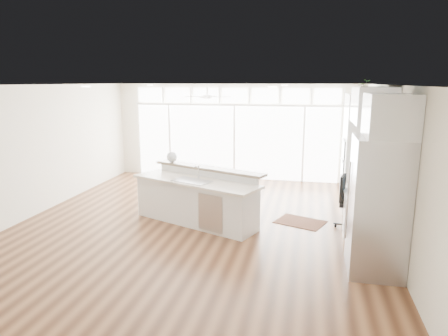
# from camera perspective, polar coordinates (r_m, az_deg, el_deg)

# --- Properties ---
(floor) EXTENTS (7.00, 8.00, 0.02)m
(floor) POSITION_cam_1_polar(r_m,az_deg,el_deg) (8.00, -3.84, -8.04)
(floor) COLOR #442515
(floor) RESTS_ON ground
(ceiling) EXTENTS (7.00, 8.00, 0.02)m
(ceiling) POSITION_cam_1_polar(r_m,az_deg,el_deg) (7.50, -4.14, 11.76)
(ceiling) COLOR white
(ceiling) RESTS_ON wall_back
(wall_back) EXTENTS (7.00, 0.04, 2.70)m
(wall_back) POSITION_cam_1_polar(r_m,az_deg,el_deg) (11.49, 1.58, 5.19)
(wall_back) COLOR silver
(wall_back) RESTS_ON floor
(wall_front) EXTENTS (7.00, 0.04, 2.70)m
(wall_front) POSITION_cam_1_polar(r_m,az_deg,el_deg) (4.08, -19.95, -8.71)
(wall_front) COLOR silver
(wall_front) RESTS_ON floor
(wall_left) EXTENTS (0.04, 8.00, 2.70)m
(wall_left) POSITION_cam_1_polar(r_m,az_deg,el_deg) (9.23, -25.36, 2.28)
(wall_left) COLOR silver
(wall_left) RESTS_ON floor
(wall_right) EXTENTS (0.04, 8.00, 2.70)m
(wall_right) POSITION_cam_1_polar(r_m,az_deg,el_deg) (7.47, 22.76, 0.41)
(wall_right) COLOR silver
(wall_right) RESTS_ON floor
(glass_wall) EXTENTS (5.80, 0.06, 2.08)m
(glass_wall) POSITION_cam_1_polar(r_m,az_deg,el_deg) (11.47, 1.52, 3.67)
(glass_wall) COLOR white
(glass_wall) RESTS_ON wall_back
(transom_row) EXTENTS (5.90, 0.06, 0.40)m
(transom_row) POSITION_cam_1_polar(r_m,az_deg,el_deg) (11.35, 1.56, 10.32)
(transom_row) COLOR white
(transom_row) RESTS_ON wall_back
(desk_window) EXTENTS (0.04, 0.85, 0.85)m
(desk_window) POSITION_cam_1_polar(r_m,az_deg,el_deg) (7.72, 22.20, 2.32)
(desk_window) COLOR silver
(desk_window) RESTS_ON wall_right
(ceiling_fan) EXTENTS (1.16, 1.16, 0.32)m
(ceiling_fan) POSITION_cam_1_polar(r_m,az_deg,el_deg) (10.34, -2.41, 10.68)
(ceiling_fan) COLOR white
(ceiling_fan) RESTS_ON ceiling
(recessed_lights) EXTENTS (3.40, 3.00, 0.02)m
(recessed_lights) POSITION_cam_1_polar(r_m,az_deg,el_deg) (7.70, -3.71, 11.63)
(recessed_lights) COLOR white
(recessed_lights) RESTS_ON ceiling
(oven_cabinet) EXTENTS (0.64, 1.20, 2.50)m
(oven_cabinet) POSITION_cam_1_polar(r_m,az_deg,el_deg) (9.19, 18.73, 2.14)
(oven_cabinet) COLOR silver
(oven_cabinet) RESTS_ON floor
(desk_nook) EXTENTS (0.72, 1.30, 0.76)m
(desk_nook) POSITION_cam_1_polar(r_m,az_deg,el_deg) (7.94, 19.17, -5.90)
(desk_nook) COLOR silver
(desk_nook) RESTS_ON floor
(upper_cabinets) EXTENTS (0.64, 1.30, 0.64)m
(upper_cabinets) POSITION_cam_1_polar(r_m,az_deg,el_deg) (7.59, 20.51, 8.39)
(upper_cabinets) COLOR silver
(upper_cabinets) RESTS_ON wall_right
(refrigerator) EXTENTS (0.76, 0.90, 2.00)m
(refrigerator) POSITION_cam_1_polar(r_m,az_deg,el_deg) (6.19, 21.12, -5.10)
(refrigerator) COLOR #AEAEB3
(refrigerator) RESTS_ON floor
(fridge_cabinet) EXTENTS (0.64, 0.90, 0.60)m
(fridge_cabinet) POSITION_cam_1_polar(r_m,az_deg,el_deg) (5.97, 22.66, 6.90)
(fridge_cabinet) COLOR silver
(fridge_cabinet) RESTS_ON wall_right
(framed_photos) EXTENTS (0.06, 0.22, 0.80)m
(framed_photos) POSITION_cam_1_polar(r_m,az_deg,el_deg) (8.35, 21.42, 2.02)
(framed_photos) COLOR black
(framed_photos) RESTS_ON wall_right
(kitchen_island) EXTENTS (2.86, 1.94, 1.06)m
(kitchen_island) POSITION_cam_1_polar(r_m,az_deg,el_deg) (7.91, -4.09, -4.15)
(kitchen_island) COLOR silver
(kitchen_island) RESTS_ON floor
(rug) EXTENTS (1.09, 0.94, 0.01)m
(rug) POSITION_cam_1_polar(r_m,az_deg,el_deg) (8.21, 10.83, -7.57)
(rug) COLOR black
(rug) RESTS_ON floor
(office_chair) EXTENTS (0.64, 0.61, 1.03)m
(office_chair) POSITION_cam_1_polar(r_m,az_deg,el_deg) (7.90, 17.98, -4.87)
(office_chair) COLOR black
(office_chair) RESTS_ON floor
(fishbowl) EXTENTS (0.29, 0.29, 0.23)m
(fishbowl) POSITION_cam_1_polar(r_m,az_deg,el_deg) (8.65, -7.45, 1.61)
(fishbowl) COLOR silver
(fishbowl) RESTS_ON kitchen_island
(monitor) EXTENTS (0.12, 0.53, 0.44)m
(monitor) POSITION_cam_1_polar(r_m,az_deg,el_deg) (7.77, 18.89, -1.66)
(monitor) COLOR black
(monitor) RESTS_ON desk_nook
(keyboard) EXTENTS (0.15, 0.30, 0.01)m
(keyboard) POSITION_cam_1_polar(r_m,az_deg,el_deg) (7.80, 17.54, -3.13)
(keyboard) COLOR silver
(keyboard) RESTS_ON desk_nook
(potted_plant) EXTENTS (0.28, 0.31, 0.23)m
(potted_plant) POSITION_cam_1_polar(r_m,az_deg,el_deg) (9.07, 19.32, 10.67)
(potted_plant) COLOR #2B6029
(potted_plant) RESTS_ON oven_cabinet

